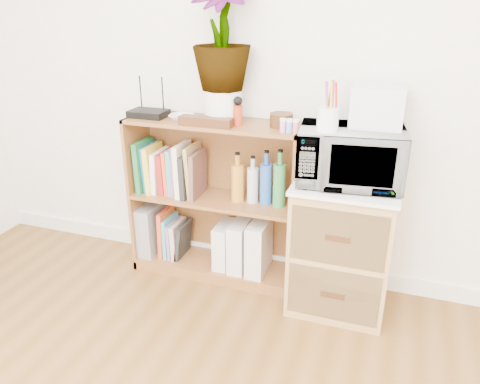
% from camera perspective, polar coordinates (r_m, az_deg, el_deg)
% --- Properties ---
extents(skirting_board, '(4.00, 0.02, 0.10)m').
position_cam_1_polar(skirting_board, '(2.95, 4.57, -8.54)').
color(skirting_board, white).
rests_on(skirting_board, ground).
extents(bookshelf, '(1.00, 0.30, 0.95)m').
position_cam_1_polar(bookshelf, '(2.73, -3.03, -1.12)').
color(bookshelf, brown).
rests_on(bookshelf, ground).
extents(wicker_unit, '(0.50, 0.45, 0.70)m').
position_cam_1_polar(wicker_unit, '(2.56, 12.27, -6.51)').
color(wicker_unit, '#9E7542').
rests_on(wicker_unit, ground).
extents(microwave, '(0.54, 0.40, 0.28)m').
position_cam_1_polar(microwave, '(2.35, 13.26, 4.28)').
color(microwave, silver).
rests_on(microwave, wicker_unit).
extents(pen_cup, '(0.10, 0.10, 0.11)m').
position_cam_1_polar(pen_cup, '(2.23, 10.64, 8.73)').
color(pen_cup, white).
rests_on(pen_cup, microwave).
extents(small_appliance, '(0.24, 0.20, 0.19)m').
position_cam_1_polar(small_appliance, '(2.36, 16.46, 10.00)').
color(small_appliance, silver).
rests_on(small_appliance, microwave).
extents(router, '(0.21, 0.14, 0.04)m').
position_cam_1_polar(router, '(2.72, -11.08, 9.38)').
color(router, black).
rests_on(router, bookshelf).
extents(white_bowl, '(0.13, 0.13, 0.03)m').
position_cam_1_polar(white_bowl, '(2.62, -7.14, 9.03)').
color(white_bowl, silver).
rests_on(white_bowl, bookshelf).
extents(plant_pot, '(0.20, 0.20, 0.17)m').
position_cam_1_polar(plant_pot, '(2.56, -2.07, 10.48)').
color(plant_pot, white).
rests_on(plant_pot, bookshelf).
extents(potted_plant, '(0.31, 0.31, 0.56)m').
position_cam_1_polar(potted_plant, '(2.51, -2.20, 18.67)').
color(potted_plant, '#396F2C').
rests_on(potted_plant, plant_pot).
extents(trinket_box, '(0.29, 0.07, 0.05)m').
position_cam_1_polar(trinket_box, '(2.48, -4.20, 8.57)').
color(trinket_box, '#321C0D').
rests_on(trinket_box, bookshelf).
extents(kokeshi_doll, '(0.05, 0.05, 0.11)m').
position_cam_1_polar(kokeshi_doll, '(2.48, -0.26, 9.31)').
color(kokeshi_doll, '#A72F14').
rests_on(kokeshi_doll, bookshelf).
extents(wooden_bowl, '(0.12, 0.12, 0.07)m').
position_cam_1_polar(wooden_bowl, '(2.46, 5.06, 8.72)').
color(wooden_bowl, '#35210E').
rests_on(wooden_bowl, bookshelf).
extents(paint_jars, '(0.10, 0.04, 0.05)m').
position_cam_1_polar(paint_jars, '(2.36, 6.02, 7.80)').
color(paint_jars, '#CD718D').
rests_on(paint_jars, bookshelf).
extents(file_box, '(0.09, 0.25, 0.31)m').
position_cam_1_polar(file_box, '(3.01, -10.63, -4.33)').
color(file_box, gray).
rests_on(file_box, bookshelf).
extents(magazine_holder_left, '(0.08, 0.21, 0.27)m').
position_cam_1_polar(magazine_holder_left, '(2.83, -1.88, -6.39)').
color(magazine_holder_left, silver).
rests_on(magazine_holder_left, bookshelf).
extents(magazine_holder_mid, '(0.09, 0.24, 0.30)m').
position_cam_1_polar(magazine_holder_mid, '(2.79, 0.05, -6.44)').
color(magazine_holder_mid, silver).
rests_on(magazine_holder_mid, bookshelf).
extents(magazine_holder_right, '(0.10, 0.25, 0.32)m').
position_cam_1_polar(magazine_holder_right, '(2.75, 2.33, -6.66)').
color(magazine_holder_right, silver).
rests_on(magazine_holder_right, bookshelf).
extents(cookbooks, '(0.38, 0.20, 0.31)m').
position_cam_1_polar(cookbooks, '(2.78, -8.33, 2.71)').
color(cookbooks, '#1C6938').
rests_on(cookbooks, bookshelf).
extents(liquor_bottles, '(0.39, 0.07, 0.32)m').
position_cam_1_polar(liquor_bottles, '(2.57, 3.24, 1.49)').
color(liquor_bottles, '#C47E24').
rests_on(liquor_bottles, bookshelf).
extents(lower_books, '(0.16, 0.19, 0.30)m').
position_cam_1_polar(lower_books, '(2.96, -8.02, -5.35)').
color(lower_books, '#C94823').
rests_on(lower_books, bookshelf).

